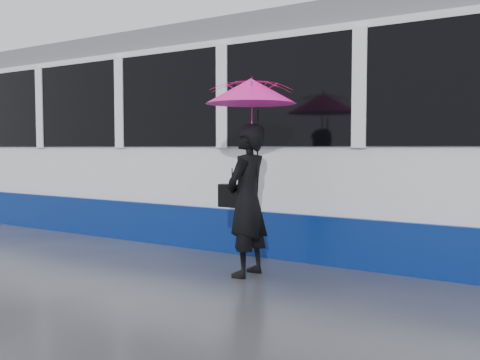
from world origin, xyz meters
The scene contains 6 objects.
ground centered at (0.00, 0.00, 0.00)m, with size 90.00×90.00×0.00m, color #2D2D32.
rails centered at (0.00, 2.50, 0.01)m, with size 34.00×1.51×0.02m.
tram centered at (-1.92, 2.50, 1.64)m, with size 26.00×2.56×3.35m.
woman centered at (0.62, 0.26, 0.88)m, with size 0.64×0.42×1.75m, color black.
umbrella centered at (0.67, 0.26, 1.92)m, with size 1.06×1.06×1.18m.
handbag centered at (0.40, 0.28, 0.92)m, with size 0.32×0.14×0.45m.
Camera 1 is at (3.86, -4.92, 1.49)m, focal length 40.00 mm.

